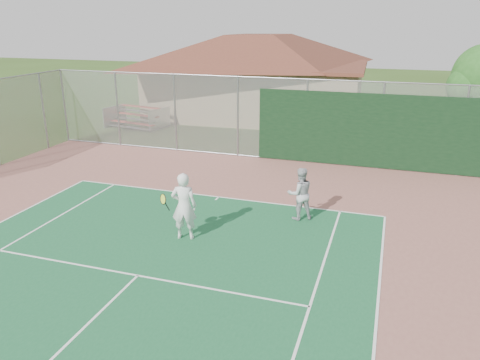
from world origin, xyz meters
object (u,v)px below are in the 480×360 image
Objects in this scene: clubhouse at (259,67)px; player_white_front at (184,207)px; bleachers at (136,117)px; player_grey_back at (300,194)px.

clubhouse reaches higher than player_white_front.
player_grey_back is at bearing -30.38° from bleachers.
bleachers is 14.91m from player_white_front.
player_grey_back is (5.75, -15.51, -2.17)m from clubhouse.
player_white_front is at bearing -44.20° from bleachers.
clubhouse is at bearing -94.07° from player_white_front.
clubhouse is 7.36× the size of player_white_front.
clubhouse reaches higher than bleachers.
player_white_front is (8.53, -12.22, 0.36)m from bleachers.
clubhouse is 4.30× the size of bleachers.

